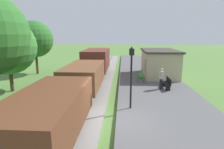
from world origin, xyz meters
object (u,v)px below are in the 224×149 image
at_px(person_waiting, 161,78).
at_px(lamp_post_near, 131,66).
at_px(bench_near_hut, 167,83).
at_px(tree_trackside_far, 7,47).
at_px(freight_train, 86,74).
at_px(tree_field_left, 35,39).
at_px(potted_planter, 141,77).
at_px(station_hut, 159,63).

height_order(person_waiting, lamp_post_near, lamp_post_near).
xyz_separation_m(bench_near_hut, tree_trackside_far, (-12.77, -0.64, 2.95)).
bearing_deg(freight_train, lamp_post_near, -45.59).
relative_size(lamp_post_near, tree_field_left, 0.60).
distance_m(person_waiting, potted_planter, 2.54).
bearing_deg(freight_train, bench_near_hut, 6.14).
height_order(station_hut, person_waiting, station_hut).
xyz_separation_m(freight_train, person_waiting, (6.03, 0.56, -0.32)).
bearing_deg(lamp_post_near, freight_train, 134.41).
bearing_deg(lamp_post_near, tree_trackside_far, 159.77).
distance_m(lamp_post_near, tree_trackside_far, 10.28).
bearing_deg(person_waiting, tree_trackside_far, -14.64).
relative_size(bench_near_hut, tree_trackside_far, 0.25).
relative_size(potted_planter, tree_field_left, 0.15).
relative_size(station_hut, person_waiting, 3.39).
bearing_deg(tree_field_left, lamp_post_near, -43.91).
bearing_deg(potted_planter, lamp_post_near, -101.03).
height_order(bench_near_hut, lamp_post_near, lamp_post_near).
bearing_deg(lamp_post_near, tree_field_left, 136.09).
relative_size(person_waiting, lamp_post_near, 0.46).
bearing_deg(freight_train, tree_trackside_far, 179.38).
bearing_deg(tree_trackside_far, station_hut, 23.11).
distance_m(potted_planter, lamp_post_near, 6.52).
relative_size(lamp_post_near, tree_trackside_far, 0.63).
xyz_separation_m(station_hut, tree_trackside_far, (-13.01, -5.55, 2.01)).
bearing_deg(freight_train, person_waiting, 5.28).
relative_size(freight_train, tree_field_left, 3.14).
xyz_separation_m(station_hut, tree_field_left, (-14.08, 1.20, 2.42)).
distance_m(station_hut, bench_near_hut, 5.01).
bearing_deg(station_hut, lamp_post_near, -110.47).
bearing_deg(tree_field_left, bench_near_hut, -23.81).
distance_m(potted_planter, tree_field_left, 13.04).
xyz_separation_m(potted_planter, tree_trackside_far, (-10.80, -2.52, 2.94)).
bearing_deg(tree_trackside_far, lamp_post_near, -20.23).
height_order(person_waiting, tree_trackside_far, tree_trackside_far).
xyz_separation_m(lamp_post_near, tree_trackside_far, (-9.62, 3.54, 0.87)).
distance_m(potted_planter, tree_trackside_far, 11.47).
xyz_separation_m(freight_train, station_hut, (6.80, 5.62, 0.15)).
bearing_deg(tree_trackside_far, freight_train, -0.62).
xyz_separation_m(freight_train, potted_planter, (4.59, 2.59, -0.78)).
distance_m(bench_near_hut, tree_trackside_far, 13.12).
height_order(freight_train, bench_near_hut, freight_train).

